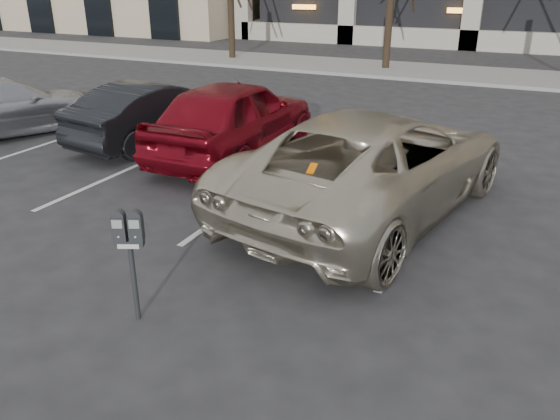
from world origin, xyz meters
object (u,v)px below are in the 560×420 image
(parking_meter, at_px, (129,239))
(car_red, at_px, (234,117))
(car_dark, at_px, (155,112))
(suv_silver, at_px, (373,162))
(car_silver, at_px, (2,106))

(parking_meter, bearing_deg, car_red, 85.07)
(car_dark, bearing_deg, suv_silver, 170.97)
(car_red, distance_m, car_silver, 5.73)
(suv_silver, distance_m, car_red, 3.78)
(suv_silver, relative_size, car_dark, 1.51)
(car_red, bearing_deg, suv_silver, 153.36)
(parking_meter, xyz_separation_m, car_dark, (-4.08, 5.71, -0.29))
(suv_silver, height_order, car_dark, suv_silver)
(parking_meter, bearing_deg, car_dark, 100.95)
(car_silver, bearing_deg, car_dark, -142.29)
(parking_meter, xyz_separation_m, car_red, (-2.01, 5.63, -0.16))
(suv_silver, bearing_deg, car_dark, -6.64)
(suv_silver, bearing_deg, car_red, -14.94)
(car_red, distance_m, car_dark, 2.07)
(suv_silver, bearing_deg, parking_meter, 81.63)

